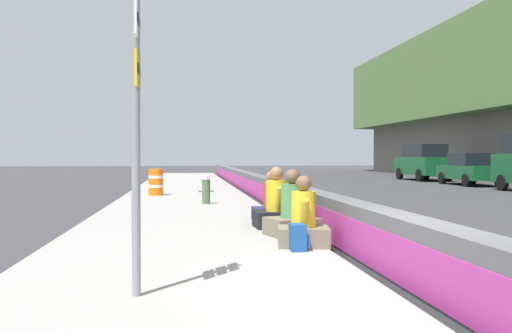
{
  "coord_description": "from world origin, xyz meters",
  "views": [
    {
      "loc": [
        -6.05,
        2.61,
        1.57
      ],
      "look_at": [
        8.03,
        0.84,
        1.29
      ],
      "focal_mm": 38.87,
      "sensor_mm": 36.0,
      "label": 1
    }
  ],
  "objects_px": {
    "route_sign_post": "(136,90)",
    "fire_hydrant": "(206,189)",
    "seated_person_far": "(272,205)",
    "backpack": "(298,238)",
    "seated_person_middle": "(292,215)",
    "seated_person_rear": "(276,208)",
    "seated_person_foreground": "(303,224)",
    "parked_car_midline": "(470,169)",
    "construction_barrel": "(156,182)",
    "parked_car_far": "(423,162)"
  },
  "relations": [
    {
      "from": "fire_hydrant",
      "to": "parked_car_far",
      "type": "height_order",
      "value": "parked_car_far"
    },
    {
      "from": "seated_person_foreground",
      "to": "construction_barrel",
      "type": "distance_m",
      "value": 12.02
    },
    {
      "from": "route_sign_post",
      "to": "construction_barrel",
      "type": "relative_size",
      "value": 3.79
    },
    {
      "from": "seated_person_foreground",
      "to": "seated_person_far",
      "type": "height_order",
      "value": "seated_person_foreground"
    },
    {
      "from": "route_sign_post",
      "to": "seated_person_middle",
      "type": "relative_size",
      "value": 3.02
    },
    {
      "from": "seated_person_middle",
      "to": "parked_car_midline",
      "type": "height_order",
      "value": "parked_car_midline"
    },
    {
      "from": "fire_hydrant",
      "to": "backpack",
      "type": "height_order",
      "value": "fire_hydrant"
    },
    {
      "from": "seated_person_rear",
      "to": "backpack",
      "type": "bearing_deg",
      "value": 177.68
    },
    {
      "from": "seated_person_foreground",
      "to": "seated_person_rear",
      "type": "distance_m",
      "value": 2.31
    },
    {
      "from": "construction_barrel",
      "to": "parked_car_midline",
      "type": "xyz_separation_m",
      "value": [
        7.46,
        -16.03,
        0.24
      ]
    },
    {
      "from": "fire_hydrant",
      "to": "seated_person_far",
      "type": "distance_m",
      "value": 4.62
    },
    {
      "from": "route_sign_post",
      "to": "seated_person_foreground",
      "type": "xyz_separation_m",
      "value": [
        2.85,
        -2.34,
        -1.74
      ]
    },
    {
      "from": "construction_barrel",
      "to": "parked_car_far",
      "type": "height_order",
      "value": "parked_car_far"
    },
    {
      "from": "seated_person_rear",
      "to": "seated_person_far",
      "type": "distance_m",
      "value": 1.16
    },
    {
      "from": "seated_person_middle",
      "to": "backpack",
      "type": "distance_m",
      "value": 1.59
    },
    {
      "from": "parked_car_midline",
      "to": "parked_car_far",
      "type": "relative_size",
      "value": 0.95
    },
    {
      "from": "seated_person_rear",
      "to": "backpack",
      "type": "xyz_separation_m",
      "value": [
        -2.72,
        0.11,
        -0.18
      ]
    },
    {
      "from": "seated_person_middle",
      "to": "seated_person_rear",
      "type": "distance_m",
      "value": 1.16
    },
    {
      "from": "route_sign_post",
      "to": "backpack",
      "type": "bearing_deg",
      "value": -41.65
    },
    {
      "from": "route_sign_post",
      "to": "seated_person_foreground",
      "type": "height_order",
      "value": "route_sign_post"
    },
    {
      "from": "route_sign_post",
      "to": "seated_person_far",
      "type": "relative_size",
      "value": 3.29
    },
    {
      "from": "route_sign_post",
      "to": "fire_hydrant",
      "type": "relative_size",
      "value": 4.09
    },
    {
      "from": "route_sign_post",
      "to": "seated_person_far",
      "type": "bearing_deg",
      "value": -20.52
    },
    {
      "from": "seated_person_far",
      "to": "construction_barrel",
      "type": "bearing_deg",
      "value": 19.86
    },
    {
      "from": "route_sign_post",
      "to": "fire_hydrant",
      "type": "xyz_separation_m",
      "value": [
        10.75,
        -1.08,
        -1.65
      ]
    },
    {
      "from": "seated_person_middle",
      "to": "backpack",
      "type": "xyz_separation_m",
      "value": [
        -1.56,
        0.21,
        -0.18
      ]
    },
    {
      "from": "route_sign_post",
      "to": "parked_car_midline",
      "type": "height_order",
      "value": "route_sign_post"
    },
    {
      "from": "route_sign_post",
      "to": "seated_person_far",
      "type": "height_order",
      "value": "route_sign_post"
    },
    {
      "from": "route_sign_post",
      "to": "seated_person_far",
      "type": "distance_m",
      "value": 6.97
    },
    {
      "from": "construction_barrel",
      "to": "parked_car_midline",
      "type": "distance_m",
      "value": 17.69
    },
    {
      "from": "fire_hydrant",
      "to": "seated_person_far",
      "type": "relative_size",
      "value": 0.8
    },
    {
      "from": "seated_person_rear",
      "to": "parked_car_midline",
      "type": "distance_m",
      "value": 21.35
    },
    {
      "from": "route_sign_post",
      "to": "parked_car_midline",
      "type": "bearing_deg",
      "value": -35.09
    },
    {
      "from": "seated_person_far",
      "to": "parked_car_far",
      "type": "bearing_deg",
      "value": -31.32
    },
    {
      "from": "seated_person_far",
      "to": "backpack",
      "type": "bearing_deg",
      "value": 177.18
    },
    {
      "from": "seated_person_far",
      "to": "seated_person_middle",
      "type": "bearing_deg",
      "value": -179.61
    },
    {
      "from": "seated_person_middle",
      "to": "seated_person_far",
      "type": "relative_size",
      "value": 1.09
    },
    {
      "from": "construction_barrel",
      "to": "parked_car_midline",
      "type": "height_order",
      "value": "parked_car_midline"
    },
    {
      "from": "fire_hydrant",
      "to": "construction_barrel",
      "type": "relative_size",
      "value": 0.93
    },
    {
      "from": "route_sign_post",
      "to": "parked_car_midline",
      "type": "distance_m",
      "value": 26.89
    },
    {
      "from": "seated_person_foreground",
      "to": "construction_barrel",
      "type": "height_order",
      "value": "seated_person_foreground"
    },
    {
      "from": "route_sign_post",
      "to": "parked_car_far",
      "type": "height_order",
      "value": "route_sign_post"
    },
    {
      "from": "route_sign_post",
      "to": "construction_barrel",
      "type": "bearing_deg",
      "value": 2.34
    },
    {
      "from": "seated_person_foreground",
      "to": "seated_person_middle",
      "type": "height_order",
      "value": "seated_person_middle"
    },
    {
      "from": "route_sign_post",
      "to": "seated_person_rear",
      "type": "bearing_deg",
      "value": -23.86
    },
    {
      "from": "seated_person_rear",
      "to": "parked_car_far",
      "type": "bearing_deg",
      "value": -30.16
    },
    {
      "from": "route_sign_post",
      "to": "seated_person_far",
      "type": "xyz_separation_m",
      "value": [
        6.32,
        -2.37,
        -1.75
      ]
    },
    {
      "from": "seated_person_rear",
      "to": "backpack",
      "type": "distance_m",
      "value": 2.73
    },
    {
      "from": "construction_barrel",
      "to": "parked_car_far",
      "type": "distance_m",
      "value": 20.85
    },
    {
      "from": "parked_car_far",
      "to": "parked_car_midline",
      "type": "bearing_deg",
      "value": 179.95
    }
  ]
}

